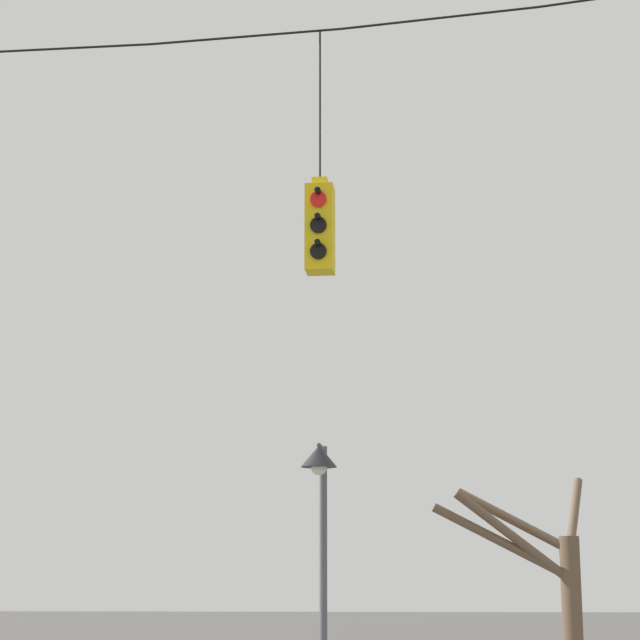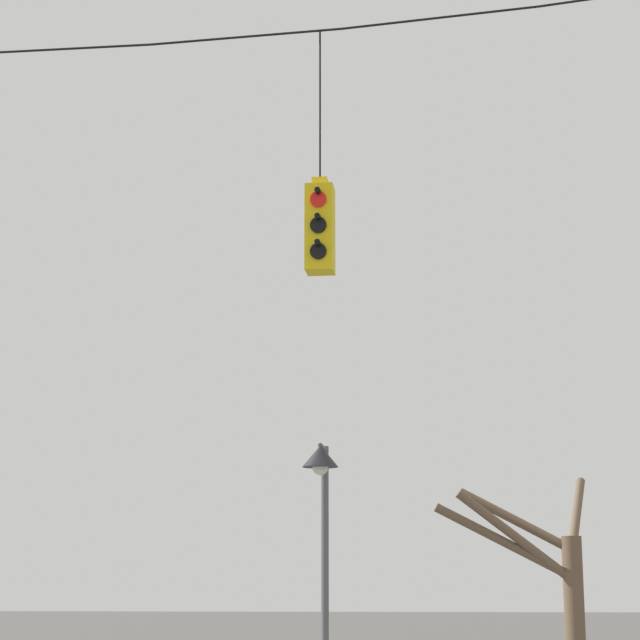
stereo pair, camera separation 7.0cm
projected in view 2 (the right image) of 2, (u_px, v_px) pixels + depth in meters
span_wire at (58, 38)px, 16.17m from camera, size 17.27×0.03×0.52m
traffic_light_over_intersection at (320, 227)px, 15.20m from camera, size 0.34×0.46×3.16m
street_lamp at (322, 497)px, 19.09m from camera, size 0.55×0.95×4.07m
bare_tree at (554, 582)px, 21.75m from camera, size 2.81×1.94×3.92m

